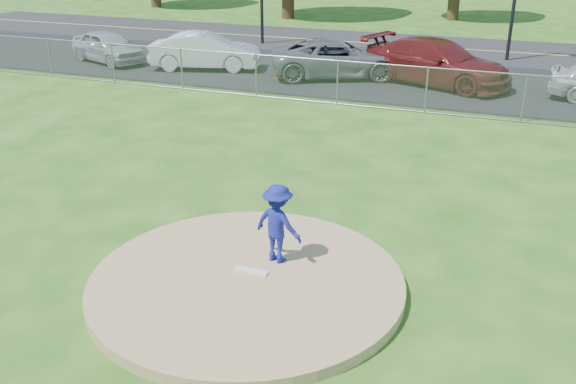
# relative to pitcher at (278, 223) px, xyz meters

# --- Properties ---
(ground) EXTENTS (120.00, 120.00, 0.00)m
(ground) POSITION_rel_pitcher_xyz_m (-0.27, 9.22, -0.93)
(ground) COLOR #255512
(ground) RESTS_ON ground
(pitchers_mound) EXTENTS (5.40, 5.40, 0.20)m
(pitchers_mound) POSITION_rel_pitcher_xyz_m (-0.27, -0.78, -0.83)
(pitchers_mound) COLOR tan
(pitchers_mound) RESTS_ON ground
(pitching_rubber) EXTENTS (0.60, 0.15, 0.04)m
(pitching_rubber) POSITION_rel_pitcher_xyz_m (-0.27, -0.58, -0.71)
(pitching_rubber) COLOR white
(pitching_rubber) RESTS_ON pitchers_mound
(chain_link_fence) EXTENTS (40.00, 0.06, 1.50)m
(chain_link_fence) POSITION_rel_pitcher_xyz_m (-0.27, 11.22, -0.18)
(chain_link_fence) COLOR gray
(chain_link_fence) RESTS_ON ground
(parking_lot) EXTENTS (50.00, 8.00, 0.01)m
(parking_lot) POSITION_rel_pitcher_xyz_m (-0.27, 15.72, -0.92)
(parking_lot) COLOR black
(parking_lot) RESTS_ON ground
(street) EXTENTS (60.00, 7.00, 0.01)m
(street) POSITION_rel_pitcher_xyz_m (-0.27, 23.22, -0.92)
(street) COLOR #232326
(street) RESTS_ON ground
(pitcher) EXTENTS (1.04, 0.76, 1.45)m
(pitcher) POSITION_rel_pitcher_xyz_m (0.00, 0.00, 0.00)
(pitcher) COLOR navy
(pitcher) RESTS_ON pitchers_mound
(traffic_cone) EXTENTS (0.37, 0.37, 0.72)m
(traffic_cone) POSITION_rel_pitcher_xyz_m (-5.57, 14.26, -0.55)
(traffic_cone) COLOR #E3540B
(traffic_cone) RESTS_ON parking_lot
(parked_car_silver) EXTENTS (4.32, 3.01, 1.37)m
(parked_car_silver) POSITION_rel_pitcher_xyz_m (-13.79, 14.41, -0.23)
(parked_car_silver) COLOR #AFAFB4
(parked_car_silver) RESTS_ON parking_lot
(parked_car_white) EXTENTS (4.84, 2.79, 1.51)m
(parked_car_white) POSITION_rel_pitcher_xyz_m (-9.10, 14.67, -0.16)
(parked_car_white) COLOR white
(parked_car_white) RESTS_ON parking_lot
(parked_car_gray) EXTENTS (5.86, 4.46, 1.48)m
(parked_car_gray) POSITION_rel_pitcher_xyz_m (-3.48, 15.22, -0.18)
(parked_car_gray) COLOR slate
(parked_car_gray) RESTS_ON parking_lot
(parked_car_darkred) EXTENTS (6.26, 4.25, 1.68)m
(parked_car_darkred) POSITION_rel_pitcher_xyz_m (0.41, 15.38, -0.07)
(parked_car_darkred) COLOR maroon
(parked_car_darkred) RESTS_ON parking_lot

